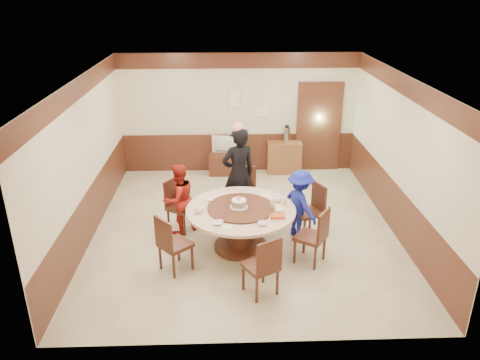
{
  "coord_description": "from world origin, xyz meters",
  "views": [
    {
      "loc": [
        -0.35,
        -7.68,
        4.25
      ],
      "look_at": [
        -0.08,
        -0.27,
        1.1
      ],
      "focal_mm": 35.0,
      "sensor_mm": 36.0,
      "label": 1
    }
  ],
  "objects_px": {
    "banquet_table": "(241,220)",
    "person_red": "(179,199)",
    "birthday_cake": "(239,203)",
    "person_standing": "(238,174)",
    "television": "(227,145)",
    "thermos": "(287,135)",
    "tv_stand": "(227,163)",
    "side_cabinet": "(284,157)",
    "person_blue": "(300,204)",
    "shrimp_platter": "(278,217)"
  },
  "relations": [
    {
      "from": "birthday_cake",
      "to": "thermos",
      "type": "xyz_separation_m",
      "value": [
        1.24,
        3.46,
        0.09
      ]
    },
    {
      "from": "person_red",
      "to": "shrimp_platter",
      "type": "distance_m",
      "value": 1.94
    },
    {
      "from": "shrimp_platter",
      "to": "thermos",
      "type": "height_order",
      "value": "thermos"
    },
    {
      "from": "banquet_table",
      "to": "person_blue",
      "type": "bearing_deg",
      "value": 19.4
    },
    {
      "from": "person_standing",
      "to": "person_red",
      "type": "bearing_deg",
      "value": 4.85
    },
    {
      "from": "person_standing",
      "to": "birthday_cake",
      "type": "distance_m",
      "value": 1.16
    },
    {
      "from": "birthday_cake",
      "to": "tv_stand",
      "type": "bearing_deg",
      "value": 92.89
    },
    {
      "from": "person_blue",
      "to": "side_cabinet",
      "type": "distance_m",
      "value": 3.09
    },
    {
      "from": "person_red",
      "to": "person_blue",
      "type": "height_order",
      "value": "person_red"
    },
    {
      "from": "shrimp_platter",
      "to": "thermos",
      "type": "bearing_deg",
      "value": 80.71
    },
    {
      "from": "tv_stand",
      "to": "side_cabinet",
      "type": "xyz_separation_m",
      "value": [
        1.37,
        0.03,
        0.12
      ]
    },
    {
      "from": "birthday_cake",
      "to": "side_cabinet",
      "type": "xyz_separation_m",
      "value": [
        1.19,
        3.46,
        -0.48
      ]
    },
    {
      "from": "person_standing",
      "to": "thermos",
      "type": "bearing_deg",
      "value": -139.61
    },
    {
      "from": "person_blue",
      "to": "tv_stand",
      "type": "relative_size",
      "value": 1.49
    },
    {
      "from": "thermos",
      "to": "shrimp_platter",
      "type": "bearing_deg",
      "value": -99.29
    },
    {
      "from": "birthday_cake",
      "to": "television",
      "type": "bearing_deg",
      "value": 92.89
    },
    {
      "from": "television",
      "to": "tv_stand",
      "type": "bearing_deg",
      "value": -0.0
    },
    {
      "from": "person_blue",
      "to": "thermos",
      "type": "relative_size",
      "value": 3.33
    },
    {
      "from": "television",
      "to": "thermos",
      "type": "bearing_deg",
      "value": -170.04
    },
    {
      "from": "person_blue",
      "to": "birthday_cake",
      "type": "distance_m",
      "value": 1.17
    },
    {
      "from": "banquet_table",
      "to": "television",
      "type": "distance_m",
      "value": 3.43
    },
    {
      "from": "birthday_cake",
      "to": "thermos",
      "type": "distance_m",
      "value": 3.67
    },
    {
      "from": "television",
      "to": "thermos",
      "type": "relative_size",
      "value": 1.91
    },
    {
      "from": "person_blue",
      "to": "tv_stand",
      "type": "bearing_deg",
      "value": -6.88
    },
    {
      "from": "television",
      "to": "side_cabinet",
      "type": "distance_m",
      "value": 1.41
    },
    {
      "from": "person_standing",
      "to": "person_blue",
      "type": "xyz_separation_m",
      "value": [
        1.06,
        -0.78,
        -0.28
      ]
    },
    {
      "from": "banquet_table",
      "to": "person_red",
      "type": "bearing_deg",
      "value": 151.09
    },
    {
      "from": "person_standing",
      "to": "shrimp_platter",
      "type": "relative_size",
      "value": 6.06
    },
    {
      "from": "shrimp_platter",
      "to": "person_red",
      "type": "bearing_deg",
      "value": 149.56
    },
    {
      "from": "banquet_table",
      "to": "thermos",
      "type": "height_order",
      "value": "thermos"
    },
    {
      "from": "side_cabinet",
      "to": "television",
      "type": "bearing_deg",
      "value": -178.74
    },
    {
      "from": "tv_stand",
      "to": "person_red",
      "type": "bearing_deg",
      "value": -107.38
    },
    {
      "from": "banquet_table",
      "to": "person_blue",
      "type": "relative_size",
      "value": 1.46
    },
    {
      "from": "person_standing",
      "to": "birthday_cake",
      "type": "height_order",
      "value": "person_standing"
    },
    {
      "from": "thermos",
      "to": "tv_stand",
      "type": "bearing_deg",
      "value": -178.78
    },
    {
      "from": "shrimp_platter",
      "to": "tv_stand",
      "type": "bearing_deg",
      "value": 101.64
    },
    {
      "from": "banquet_table",
      "to": "thermos",
      "type": "distance_m",
      "value": 3.68
    },
    {
      "from": "birthday_cake",
      "to": "person_standing",
      "type": "bearing_deg",
      "value": 88.66
    },
    {
      "from": "tv_stand",
      "to": "birthday_cake",
      "type": "bearing_deg",
      "value": -87.11
    },
    {
      "from": "television",
      "to": "side_cabinet",
      "type": "relative_size",
      "value": 0.91
    },
    {
      "from": "tv_stand",
      "to": "thermos",
      "type": "relative_size",
      "value": 2.24
    },
    {
      "from": "person_red",
      "to": "television",
      "type": "bearing_deg",
      "value": -146.19
    },
    {
      "from": "banquet_table",
      "to": "side_cabinet",
      "type": "height_order",
      "value": "banquet_table"
    },
    {
      "from": "birthday_cake",
      "to": "thermos",
      "type": "relative_size",
      "value": 0.79
    },
    {
      "from": "banquet_table",
      "to": "person_red",
      "type": "xyz_separation_m",
      "value": [
        -1.09,
        0.6,
        0.13
      ]
    },
    {
      "from": "person_blue",
      "to": "thermos",
      "type": "distance_m",
      "value": 3.1
    },
    {
      "from": "person_standing",
      "to": "birthday_cake",
      "type": "xyz_separation_m",
      "value": [
        -0.03,
        -1.15,
        -0.06
      ]
    },
    {
      "from": "person_blue",
      "to": "side_cabinet",
      "type": "relative_size",
      "value": 1.58
    },
    {
      "from": "side_cabinet",
      "to": "shrimp_platter",
      "type": "bearing_deg",
      "value": -98.66
    },
    {
      "from": "person_standing",
      "to": "person_red",
      "type": "height_order",
      "value": "person_standing"
    }
  ]
}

